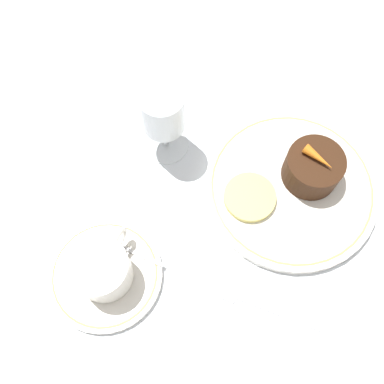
{
  "coord_description": "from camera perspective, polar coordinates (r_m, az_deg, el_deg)",
  "views": [
    {
      "loc": [
        -0.27,
        0.0,
        0.63
      ],
      "look_at": [
        -0.05,
        0.11,
        0.04
      ],
      "focal_mm": 42.0,
      "sensor_mm": 36.0,
      "label": 1
    }
  ],
  "objects": [
    {
      "name": "saucer",
      "position": [
        0.65,
        -10.59,
        -10.46
      ],
      "size": [
        0.16,
        0.16,
        0.01
      ],
      "color": "white",
      "rests_on": "ground_plane"
    },
    {
      "name": "carrot_garnish",
      "position": [
        0.65,
        16.17,
        4.01
      ],
      "size": [
        0.03,
        0.05,
        0.01
      ],
      "color": "orange",
      "rests_on": "dessert_cake"
    },
    {
      "name": "dinner_plate",
      "position": [
        0.69,
        12.83,
        0.34
      ],
      "size": [
        0.26,
        0.26,
        0.01
      ],
      "color": "white",
      "rests_on": "ground_plane"
    },
    {
      "name": "dessert_cake",
      "position": [
        0.68,
        15.46,
        2.8
      ],
      "size": [
        0.08,
        0.08,
        0.05
      ],
      "color": "#381E0F",
      "rests_on": "dinner_plate"
    },
    {
      "name": "coffee_cup",
      "position": [
        0.61,
        -10.95,
        -9.85
      ],
      "size": [
        0.1,
        0.08,
        0.06
      ],
      "color": "white",
      "rests_on": "saucer"
    },
    {
      "name": "spoon",
      "position": [
        0.64,
        -8.38,
        -7.18
      ],
      "size": [
        0.02,
        0.1,
        0.0
      ],
      "color": "silver",
      "rests_on": "saucer"
    },
    {
      "name": "pineapple_slice",
      "position": [
        0.66,
        7.73,
        -0.83
      ],
      "size": [
        0.08,
        0.08,
        0.01
      ],
      "color": "#EFE075",
      "rests_on": "dinner_plate"
    },
    {
      "name": "wine_glass",
      "position": [
        0.64,
        -3.31,
        9.62
      ],
      "size": [
        0.07,
        0.07,
        0.13
      ],
      "color": "silver",
      "rests_on": "ground_plane"
    },
    {
      "name": "fork",
      "position": [
        0.64,
        7.49,
        -13.64
      ],
      "size": [
        0.03,
        0.17,
        0.01
      ],
      "color": "silver",
      "rests_on": "ground_plane"
    },
    {
      "name": "ground_plane",
      "position": [
        0.68,
        10.16,
        -1.29
      ],
      "size": [
        3.0,
        3.0,
        0.0
      ],
      "primitive_type": "plane",
      "color": "white"
    }
  ]
}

